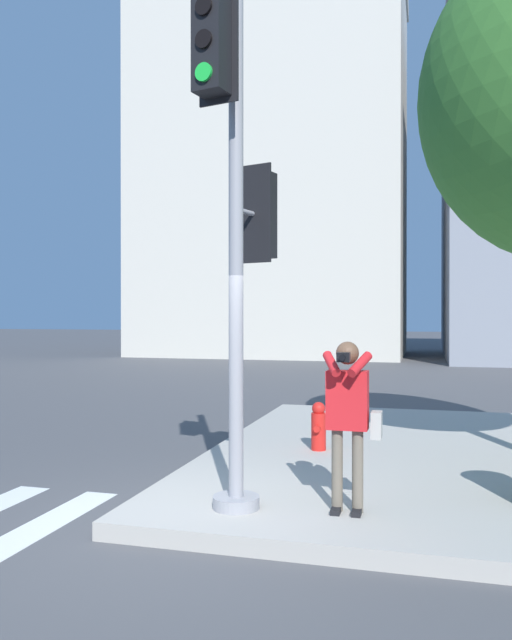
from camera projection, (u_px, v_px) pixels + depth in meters
ground_plane at (164, 528)px, 6.14m from camera, size 160.00×160.00×0.00m
sidewalk_corner at (501, 461)px, 8.60m from camera, size 8.00×8.00×0.18m
traffic_signal_pole at (237, 205)px, 6.19m from camera, size 0.58×1.24×5.37m
person_photographer at (349, 410)px, 6.08m from camera, size 0.58×0.54×1.67m
fire_hydrant at (319, 426)px, 8.90m from camera, size 0.21×0.27×0.69m
building_left at (275, 169)px, 34.18m from camera, size 14.00×9.59×20.31m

